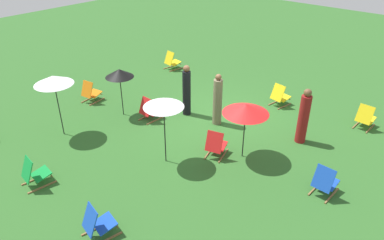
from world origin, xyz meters
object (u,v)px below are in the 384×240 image
Objects in this scene: deckchair_5 at (172,61)px; person_1 at (187,91)px; deckchair_3 at (34,173)px; person_2 at (304,117)px; umbrella_3 at (246,109)px; umbrella_0 at (164,103)px; person_0 at (218,101)px; umbrella_1 at (53,80)px; deckchair_6 at (97,223)px; deckchair_7 at (325,182)px; deckchair_10 at (149,110)px; deckchair_1 at (365,118)px; deckchair_4 at (91,92)px; deckchair_2 at (216,145)px; deckchair_9 at (280,96)px; umbrella_2 at (119,73)px.

deckchair_5 is 4.42m from person_1.
deckchair_3 is 7.69m from person_2.
deckchair_5 is 7.44m from umbrella_3.
umbrella_0 is 1.11× the size of person_0.
umbrella_1 is at bearing 10.88° from person_1.
deckchair_6 is 1.02× the size of deckchair_7.
deckchair_3 is 5.77m from umbrella_3.
deckchair_6 is 1.02× the size of deckchair_10.
person_0 is 1.22m from person_1.
person_1 reaches higher than deckchair_3.
person_2 is (-2.64, -0.78, 0.00)m from person_0.
person_2 is at bearing 62.98° from deckchair_1.
deckchair_4 is 1.00× the size of deckchair_10.
deckchair_3 is at bearing -61.96° from person_0.
deckchair_1 is 1.00× the size of deckchair_4.
person_0 is at bearing -167.00° from deckchair_4.
person_0 is at bearing -69.74° from deckchair_2.
person_0 is at bearing 80.87° from deckchair_9.
deckchair_7 is at bearing -134.02° from deckchair_3.
deckchair_3 is at bearing 36.99° from person_1.
person_1 is at bearing -85.90° from deckchair_3.
deckchair_1 is at bearing -137.18° from deckchair_2.
deckchair_7 is 1.00× the size of deckchair_9.
person_0 reaches higher than deckchair_3.
person_1 is at bearing -7.64° from deckchair_7.
person_0 is 2.75m from person_2.
deckchair_4 is at bearing -21.54° from deckchair_6.
umbrella_2 is 1.01× the size of umbrella_3.
person_1 is at bearing -162.60° from deckchair_4.
umbrella_0 is (0.85, -2.95, 1.48)m from deckchair_6.
deckchair_5 is 4.79m from umbrella_2.
deckchair_6 is 5.49m from deckchair_7.
umbrella_3 is (2.11, 3.99, 1.18)m from deckchair_1.
person_2 reaches higher than deckchair_4.
deckchair_4 is at bearing -57.18° from umbrella_1.
umbrella_1 is (3.52, 1.07, 0.02)m from umbrella_0.
deckchair_10 is at bearing -42.65° from deckchair_6.
person_1 is at bearing -54.45° from deckchair_6.
person_1 is (2.95, -0.91, -0.68)m from umbrella_3.
umbrella_1 reaches higher than deckchair_6.
deckchair_10 is at bearing -101.76° from person_0.
umbrella_1 is at bearing 78.48° from umbrella_2.
person_0 is (-2.86, -1.65, -0.72)m from umbrella_2.
deckchair_4 is at bearing 48.87° from deckchair_9.
umbrella_1 reaches higher than deckchair_3.
deckchair_5 and deckchair_9 have the same top height.
deckchair_5 is 0.49× the size of umbrella_3.
umbrella_2 is 0.96× the size of person_0.
umbrella_0 reaches higher than deckchair_2.
deckchair_9 is 0.47× the size of person_0.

